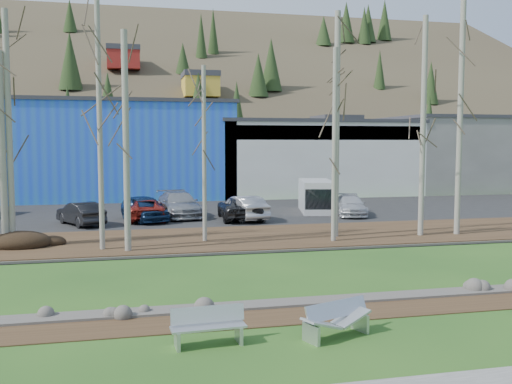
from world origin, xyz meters
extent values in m
plane|color=#244B18|center=(0.00, 0.00, 0.00)|extent=(200.00, 200.00, 0.00)
cube|color=#382616|center=(0.00, 2.10, 0.01)|extent=(80.00, 1.80, 0.03)
cube|color=#382616|center=(0.00, 14.50, 0.07)|extent=(80.00, 7.00, 0.15)
cube|color=black|center=(0.00, 25.00, 0.07)|extent=(80.00, 14.00, 0.14)
cube|color=blue|center=(-6.00, 39.00, 4.00)|extent=(20.00, 12.00, 8.00)
cube|color=#333338|center=(-6.00, 39.00, 8.15)|extent=(20.40, 12.24, 0.30)
cube|color=silver|center=(12.00, 39.00, 3.25)|extent=(18.00, 12.00, 6.50)
cube|color=#333338|center=(12.00, 39.00, 6.65)|extent=(18.36, 12.24, 0.30)
cube|color=navy|center=(12.00, 33.10, 5.60)|extent=(17.64, 0.20, 1.20)
cube|color=slate|center=(28.00, 39.00, 3.50)|extent=(14.00, 12.00, 7.00)
cube|color=#333338|center=(28.00, 39.00, 7.15)|extent=(14.28, 12.24, 0.30)
cube|color=silver|center=(-3.71, 0.22, 0.22)|extent=(0.11, 0.55, 0.43)
cube|color=silver|center=(-2.24, 0.30, 0.22)|extent=(0.11, 0.55, 0.43)
cube|color=silver|center=(-2.96, 0.48, 0.69)|extent=(1.78, 0.22, 0.40)
cube|color=silver|center=(-2.98, 0.26, 0.44)|extent=(1.80, 0.60, 0.05)
cube|color=silver|center=(-0.57, -0.14, 0.23)|extent=(0.29, 0.57, 0.47)
cube|color=silver|center=(0.91, 0.43, 0.23)|extent=(0.29, 0.57, 0.47)
cube|color=silver|center=(0.25, 0.36, 0.63)|extent=(1.85, 0.87, 0.41)
cube|color=#ADB1B3|center=(-0.28, -0.03, 0.42)|extent=(1.05, 0.82, 0.34)
cube|color=#ADB1B3|center=(0.61, 0.31, 0.42)|extent=(1.05, 0.82, 0.34)
cylinder|color=gold|center=(0.63, 1.24, 0.05)|extent=(0.01, 0.01, 0.10)
cylinder|color=gold|center=(0.63, 1.30, 0.05)|extent=(0.01, 0.01, 0.10)
ellipsoid|color=white|center=(0.66, 1.27, 0.16)|extent=(0.35, 0.19, 0.19)
cube|color=gray|center=(0.66, 1.27, 0.20)|extent=(0.23, 0.15, 0.02)
sphere|color=white|center=(0.80, 1.31, 0.25)|extent=(0.11, 0.11, 0.11)
cone|color=gold|center=(0.86, 1.32, 0.25)|extent=(0.06, 0.04, 0.03)
ellipsoid|color=black|center=(-9.46, 14.03, 0.41)|extent=(2.63, 1.85, 0.51)
cylinder|color=#A19E92|center=(-10.08, 14.05, 4.44)|extent=(0.32, 0.32, 8.59)
cylinder|color=#A19E92|center=(-5.88, 12.64, 5.94)|extent=(0.23, 0.23, 11.58)
cylinder|color=#A19E92|center=(-4.79, 12.05, 4.80)|extent=(0.27, 0.27, 9.31)
cylinder|color=#A19E92|center=(-1.25, 13.77, 4.24)|extent=(0.20, 0.20, 8.18)
cylinder|color=#A19E92|center=(4.69, 12.44, 4.64)|extent=(0.23, 0.23, 8.99)
cylinder|color=#A19E92|center=(5.24, 13.66, 5.61)|extent=(0.29, 0.29, 10.92)
cylinder|color=#A19E92|center=(9.52, 13.02, 5.54)|extent=(0.27, 0.27, 10.79)
cylinder|color=#A19E92|center=(11.49, 12.94, 6.15)|extent=(0.28, 0.28, 12.00)
cylinder|color=#A19E92|center=(-9.79, 14.13, 5.34)|extent=(0.27, 0.27, 10.38)
imported|color=black|center=(-7.37, 20.50, 0.79)|extent=(3.03, 4.15, 1.30)
imported|color=maroon|center=(-3.73, 21.80, 0.80)|extent=(2.23, 4.76, 1.32)
imported|color=gray|center=(-1.66, 22.87, 0.92)|extent=(2.83, 5.60, 1.56)
imported|color=navy|center=(-3.81, 21.38, 0.90)|extent=(3.09, 4.79, 1.52)
imported|color=#A5A5A7|center=(2.01, 20.56, 0.87)|extent=(2.41, 4.63, 1.45)
imported|color=black|center=(1.81, 20.87, 0.83)|extent=(2.57, 5.10, 1.38)
imported|color=#B9B9BC|center=(9.08, 21.20, 0.77)|extent=(2.77, 4.67, 1.27)
cube|color=silver|center=(7.61, 23.63, 1.19)|extent=(2.99, 5.11, 2.10)
cube|color=black|center=(7.20, 21.77, 1.19)|extent=(2.07, 1.39, 1.30)
camera|label=1|loc=(-4.77, -12.72, 4.76)|focal=40.00mm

